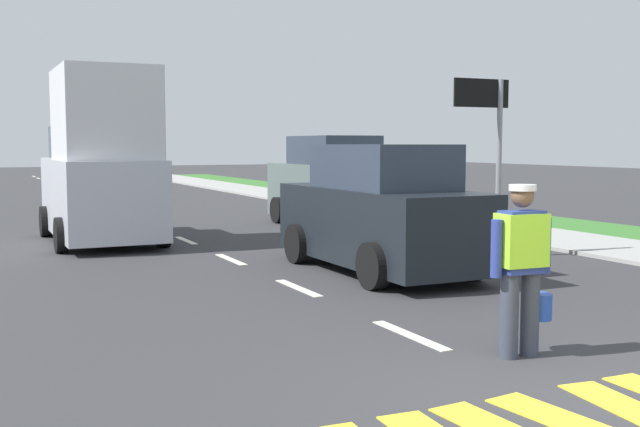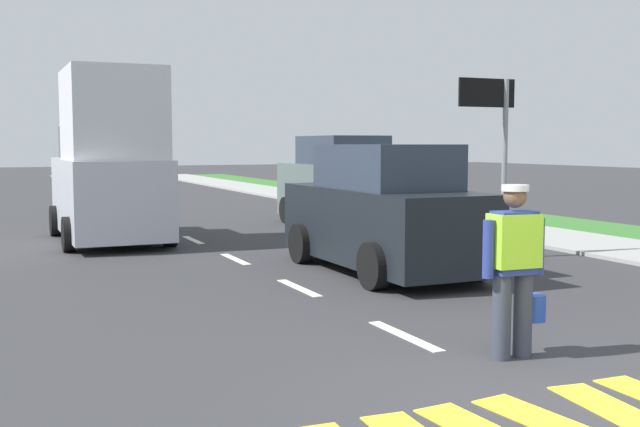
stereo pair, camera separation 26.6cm
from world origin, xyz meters
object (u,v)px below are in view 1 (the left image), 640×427
delivery_truck (101,166)px  car_outgoing_ahead (380,213)px  road_worker (522,261)px  lane_direction_sign (488,124)px  car_parked_far (331,185)px

delivery_truck → car_outgoing_ahead: size_ratio=1.06×
road_worker → delivery_truck: bearing=101.7°
lane_direction_sign → car_parked_far: 6.13m
road_worker → car_outgoing_ahead: bearing=76.0°
delivery_truck → road_worker: bearing=-78.3°
road_worker → car_outgoing_ahead: (1.23, 4.92, 0.02)m
car_outgoing_ahead → lane_direction_sign: bearing=10.7°
road_worker → lane_direction_sign: lane_direction_sign is taller
delivery_truck → car_outgoing_ahead: bearing=-58.7°
road_worker → car_parked_far: 11.90m
lane_direction_sign → car_parked_far: bearing=91.8°
road_worker → car_outgoing_ahead: size_ratio=0.38×
lane_direction_sign → delivery_truck: bearing=138.8°
lane_direction_sign → car_parked_far: lane_direction_sign is taller
road_worker → lane_direction_sign: bearing=55.5°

